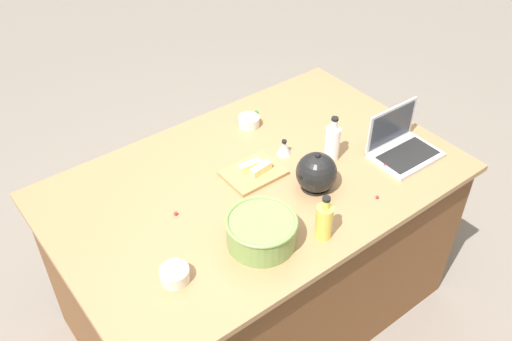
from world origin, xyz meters
The scene contains 17 objects.
ground_plane centered at (0.00, 0.00, 0.00)m, with size 12.00×12.00×0.00m, color slate.
island_counter centered at (0.00, 0.00, 0.45)m, with size 1.81×1.15×0.90m.
laptop centered at (-0.65, 0.26, 0.95)m, with size 0.31×0.24×0.22m.
mixing_bowl_large centered at (0.22, 0.32, 0.97)m, with size 0.28×0.28×0.12m.
bottle_vinegar centered at (-0.37, 0.09, 0.99)m, with size 0.07×0.07×0.23m.
bottle_oil centered at (0.00, 0.44, 0.98)m, with size 0.07×0.07×0.20m.
kettle centered at (-0.17, 0.20, 0.98)m, with size 0.21×0.18×0.20m.
cutting_board centered at (-0.01, -0.03, 0.91)m, with size 0.26×0.20×0.02m, color #AD7F4C.
butter_stick_left centered at (-0.01, -0.06, 0.94)m, with size 0.11×0.04×0.04m, color #F4E58C.
butter_stick_right centered at (-0.03, -0.01, 0.94)m, with size 0.11×0.04×0.04m, color #F4E58C.
ramekin_small centered at (0.58, 0.27, 0.93)m, with size 0.11×0.11×0.05m, color beige.
ramekin_medium centered at (-0.23, -0.35, 0.93)m, with size 0.11×0.11×0.05m, color beige.
kitchen_timer centered at (-0.22, -0.07, 0.94)m, with size 0.07×0.07×0.08m.
candy_0 centered at (-0.32, -0.41, 0.91)m, with size 0.02×0.02×0.02m, color green.
candy_1 centered at (-0.33, 0.42, 0.91)m, with size 0.01×0.01×0.01m, color red.
candy_2 centered at (0.40, -0.02, 0.91)m, with size 0.02×0.02×0.02m, color red.
candy_3 centered at (-0.51, 0.30, 0.91)m, with size 0.02×0.02×0.02m, color red.
Camera 1 is at (1.16, 1.50, 2.52)m, focal length 39.19 mm.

